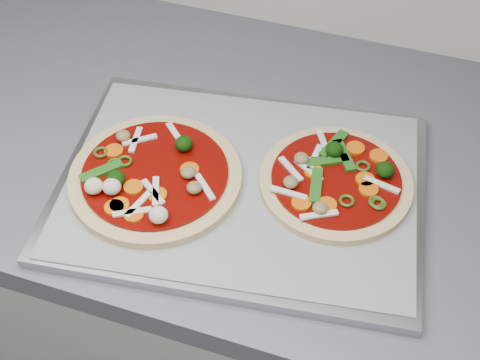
% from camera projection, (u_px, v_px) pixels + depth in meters
% --- Properties ---
extents(base_cabinet, '(3.60, 0.60, 0.86)m').
position_uv_depth(base_cabinet, '(279.00, 326.00, 1.29)').
color(base_cabinet, '#B2B2AF').
rests_on(base_cabinet, ground).
extents(countertop, '(3.60, 0.60, 0.04)m').
position_uv_depth(countertop, '(292.00, 166.00, 0.95)').
color(countertop, '#59585F').
rests_on(countertop, base_cabinet).
extents(baking_tray, '(0.52, 0.41, 0.02)m').
position_uv_depth(baking_tray, '(241.00, 187.00, 0.89)').
color(baking_tray, '#96969B').
rests_on(baking_tray, countertop).
extents(parchment, '(0.50, 0.39, 0.00)m').
position_uv_depth(parchment, '(241.00, 182.00, 0.88)').
color(parchment, gray).
rests_on(parchment, baking_tray).
extents(pizza_left, '(0.29, 0.29, 0.04)m').
position_uv_depth(pizza_left, '(154.00, 177.00, 0.87)').
color(pizza_left, tan).
rests_on(pizza_left, parchment).
extents(pizza_right, '(0.26, 0.26, 0.03)m').
position_uv_depth(pizza_right, '(336.00, 180.00, 0.87)').
color(pizza_right, tan).
rests_on(pizza_right, parchment).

